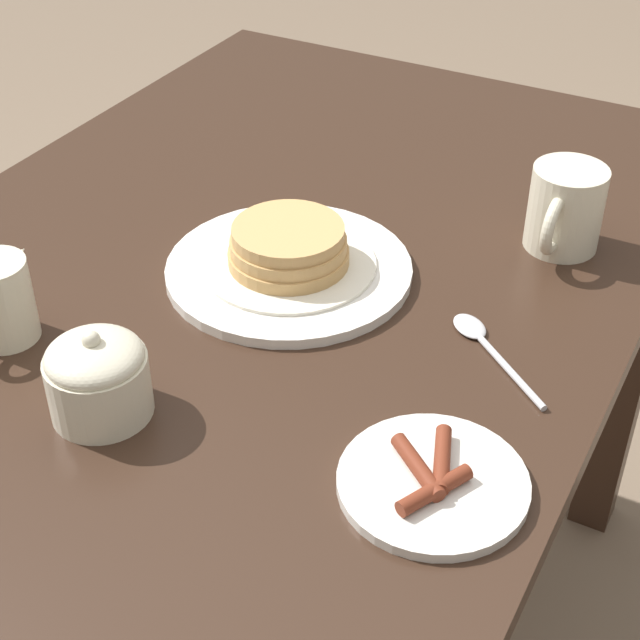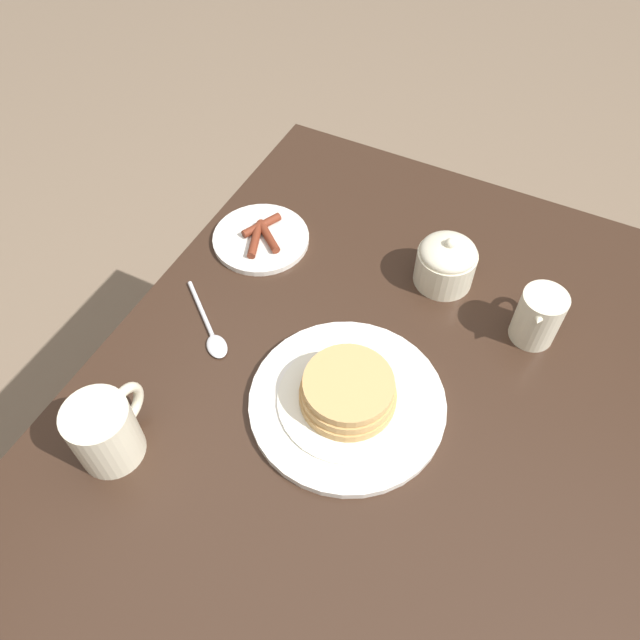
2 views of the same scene
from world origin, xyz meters
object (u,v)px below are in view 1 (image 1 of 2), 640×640
coffee_mug (565,209)px  creamer_pitcher (0,298)px  pancake_plate (289,259)px  spoon (483,341)px  sugar_bowl (101,377)px  side_plate_bacon (433,481)px

coffee_mug → creamer_pitcher: coffee_mug is taller
pancake_plate → creamer_pitcher: bearing=-40.0°
creamer_pitcher → spoon: size_ratio=0.78×
pancake_plate → sugar_bowl: size_ratio=2.91×
coffee_mug → sugar_bowl: bearing=-30.6°
coffee_mug → sugar_bowl: coffee_mug is taller
pancake_plate → side_plate_bacon: size_ratio=1.67×
sugar_bowl → spoon: size_ratio=0.69×
side_plate_bacon → spoon: bearing=-171.2°
pancake_plate → sugar_bowl: bearing=-7.2°
side_plate_bacon → coffee_mug: bearing=-177.2°
pancake_plate → creamer_pitcher: size_ratio=2.58×
sugar_bowl → pancake_plate: bearing=172.8°
spoon → side_plate_bacon: bearing=8.8°
sugar_bowl → coffee_mug: bearing=149.4°
pancake_plate → creamer_pitcher: creamer_pitcher is taller
coffee_mug → side_plate_bacon: bearing=2.8°
side_plate_bacon → sugar_bowl: bearing=-79.7°
side_plate_bacon → creamer_pitcher: size_ratio=1.55×
sugar_bowl → spoon: 0.38m
creamer_pitcher → pancake_plate: bearing=140.0°
coffee_mug → sugar_bowl: size_ratio=1.26×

